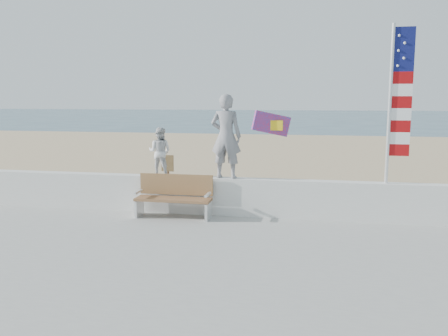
{
  "coord_description": "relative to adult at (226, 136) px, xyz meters",
  "views": [
    {
      "loc": [
        2.32,
        -9.04,
        2.99
      ],
      "look_at": [
        0.2,
        1.8,
        1.35
      ],
      "focal_mm": 38.0,
      "sensor_mm": 36.0,
      "label": 1
    }
  ],
  "objects": [
    {
      "name": "sign",
      "position": [
        -1.62,
        0.5,
        -1.14
      ],
      "size": [
        0.32,
        0.07,
        1.46
      ],
      "color": "brown",
      "rests_on": "sand"
    },
    {
      "name": "sand",
      "position": [
        -0.21,
        7.0,
        -2.04
      ],
      "size": [
        90.0,
        40.0,
        0.08
      ],
      "primitive_type": "cube",
      "color": "tan",
      "rests_on": "ground"
    },
    {
      "name": "ground",
      "position": [
        -0.21,
        -2.0,
        -2.08
      ],
      "size": [
        220.0,
        220.0,
        0.0
      ],
      "primitive_type": "plane",
      "color": "#304F61",
      "rests_on": "ground"
    },
    {
      "name": "child",
      "position": [
        -1.65,
        0.0,
        -0.41
      ],
      "size": [
        0.6,
        0.48,
        1.2
      ],
      "primitive_type": "imported",
      "rotation": [
        0.0,
        0.0,
        3.1
      ],
      "color": "silver",
      "rests_on": "seawall"
    },
    {
      "name": "adult",
      "position": [
        0.0,
        0.0,
        0.0
      ],
      "size": [
        0.76,
        0.53,
        2.01
      ],
      "primitive_type": "imported",
      "rotation": [
        0.0,
        0.0,
        3.07
      ],
      "color": "gray",
      "rests_on": "seawall"
    },
    {
      "name": "bench",
      "position": [
        -1.16,
        -0.45,
        -1.4
      ],
      "size": [
        1.8,
        0.57,
        1.0
      ],
      "color": "#8C603D",
      "rests_on": "boardwalk"
    },
    {
      "name": "boardwalk",
      "position": [
        -0.21,
        -6.0,
        -1.95
      ],
      "size": [
        50.0,
        12.4,
        0.1
      ],
      "primitive_type": "cube",
      "color": "#A7A7A2",
      "rests_on": "sand"
    },
    {
      "name": "flag",
      "position": [
        3.81,
        -0.0,
        0.91
      ],
      "size": [
        0.5,
        0.08,
        3.5
      ],
      "color": "white",
      "rests_on": "seawall"
    },
    {
      "name": "seawall",
      "position": [
        -0.21,
        0.0,
        -1.45
      ],
      "size": [
        30.0,
        0.35,
        0.9
      ],
      "primitive_type": "cube",
      "color": "silver",
      "rests_on": "boardwalk"
    },
    {
      "name": "parafoil_kite",
      "position": [
        0.83,
        2.75,
        0.16
      ],
      "size": [
        1.16,
        0.58,
        0.77
      ],
      "color": "red",
      "rests_on": "ground"
    }
  ]
}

